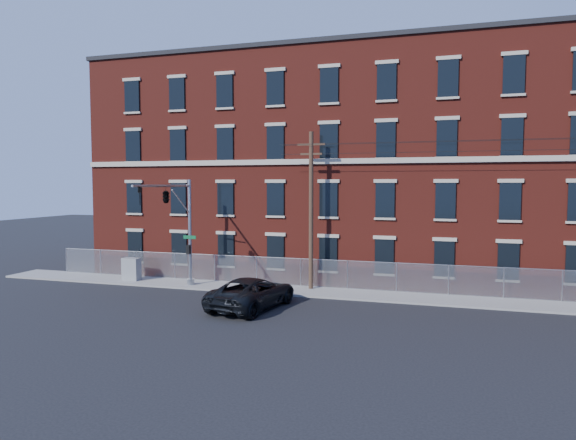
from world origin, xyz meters
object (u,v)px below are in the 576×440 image
at_px(pickup_truck, 252,293).
at_px(utility_cabinet, 131,269).
at_px(utility_pole_near, 311,207).
at_px(traffic_signal_mast, 172,207).

bearing_deg(pickup_truck, utility_cabinet, -13.12).
relative_size(pickup_truck, utility_cabinet, 3.96).
relative_size(utility_pole_near, utility_cabinet, 6.46).
distance_m(utility_pole_near, pickup_truck, 7.34).
distance_m(pickup_truck, utility_cabinet, 11.81).
distance_m(traffic_signal_mast, utility_cabinet, 7.06).
height_order(pickup_truck, utility_cabinet, pickup_truck).
bearing_deg(utility_cabinet, utility_pole_near, 6.92).
bearing_deg(traffic_signal_mast, utility_pole_near, 23.14).
distance_m(traffic_signal_mast, pickup_truck, 7.86).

